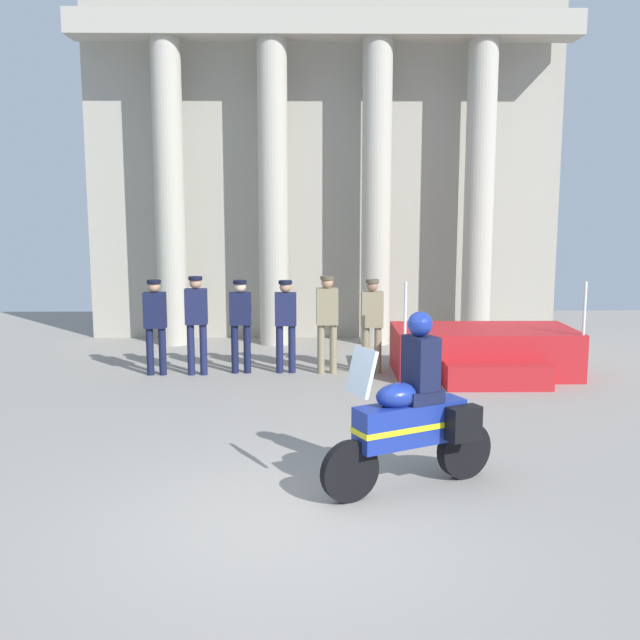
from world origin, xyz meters
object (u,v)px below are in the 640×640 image
Objects in this scene: reviewing_stand at (484,353)px; officer_in_row_1 at (196,317)px; motorcycle_with_rider at (416,416)px; officer_in_row_5 at (372,318)px; officer_in_row_2 at (241,319)px; officer_in_row_3 at (286,319)px; officer_in_row_4 at (327,316)px; officer_in_row_0 at (155,319)px.

officer_in_row_1 is (-5.06, 0.08, 0.64)m from reviewing_stand.
officer_in_row_1 is at bearing -86.59° from motorcycle_with_rider.
reviewing_stand is 5.60m from motorcycle_with_rider.
officer_in_row_5 is 5.40m from motorcycle_with_rider.
officer_in_row_2 is 1.00× the size of officer_in_row_3.
officer_in_row_3 is 0.99× the size of officer_in_row_5.
officer_in_row_4 is (0.74, -0.06, 0.05)m from officer_in_row_3.
officer_in_row_2 is at bearing -93.62° from motorcycle_with_rider.
reviewing_stand is at bearing 174.75° from officer_in_row_2.
officer_in_row_5 is at bearing 179.38° from officer_in_row_1.
reviewing_stand is 2.84m from officer_in_row_4.
reviewing_stand is at bearing 176.78° from officer_in_row_1.
officer_in_row_5 is at bearing 178.96° from officer_in_row_0.
motorcycle_with_rider is (1.54, -5.46, -0.18)m from officer_in_row_3.
motorcycle_with_rider is (0.01, -5.40, -0.20)m from officer_in_row_5.
officer_in_row_1 is 1.56m from officer_in_row_3.
officer_in_row_1 is 6.15m from motorcycle_with_rider.
officer_in_row_3 is 0.95× the size of officer_in_row_4.
officer_in_row_2 is 0.95× the size of officer_in_row_4.
officer_in_row_0 is at bearing 179.13° from reviewing_stand.
officer_in_row_0 is 1.49m from officer_in_row_2.
motorcycle_with_rider is at bearing 96.17° from officer_in_row_4.
officer_in_row_1 reaches higher than officer_in_row_2.
reviewing_stand is 4.34m from officer_in_row_2.
officer_in_row_4 is at bearing 175.74° from officer_in_row_2.
reviewing_stand is 5.81m from officer_in_row_0.
officer_in_row_2 is (1.48, 0.13, -0.01)m from officer_in_row_0.
reviewing_stand is at bearing -137.42° from motorcycle_with_rider.
reviewing_stand is 3.56m from officer_in_row_3.
motorcycle_with_rider is at bearing 123.38° from officer_in_row_0.
officer_in_row_0 is 3.81m from officer_in_row_5.
officer_in_row_0 is at bearing -2.82° from officer_in_row_1.
officer_in_row_4 reaches higher than officer_in_row_5.
officer_in_row_5 is at bearing 175.02° from reviewing_stand.
reviewing_stand is at bearing 173.97° from officer_in_row_3.
officer_in_row_0 is 1.00× the size of officer_in_row_5.
officer_in_row_1 is at bearing 3.09° from officer_in_row_3.
reviewing_stand reaches higher than officer_in_row_0.
officer_in_row_4 is at bearing 176.50° from reviewing_stand.
officer_in_row_5 is at bearing 175.59° from officer_in_row_3.
motorcycle_with_rider reaches higher than reviewing_stand.
officer_in_row_1 is 3.09m from officer_in_row_5.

